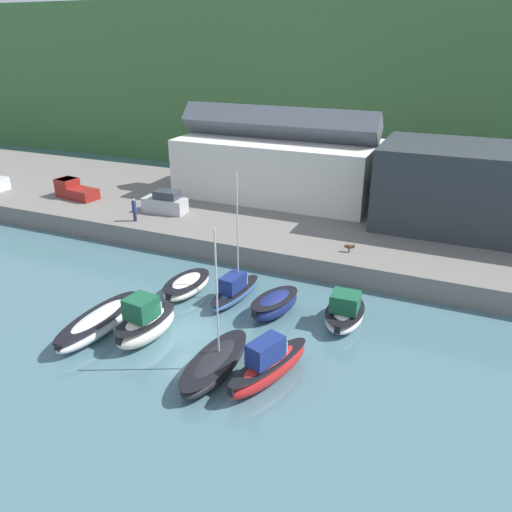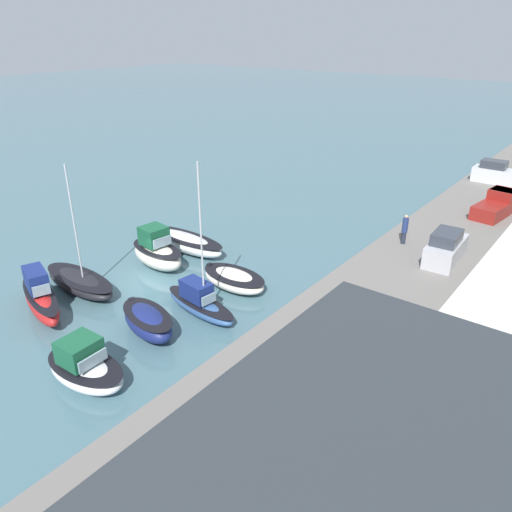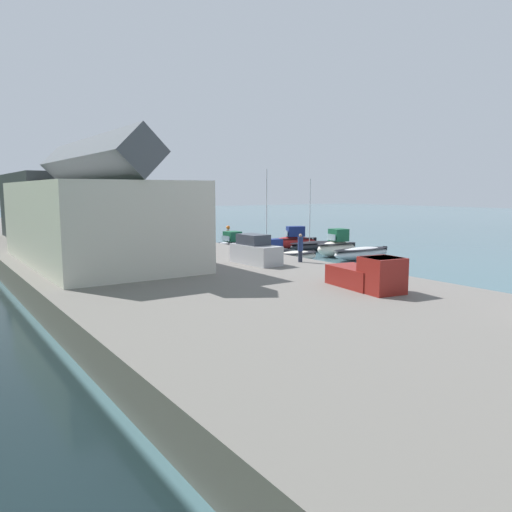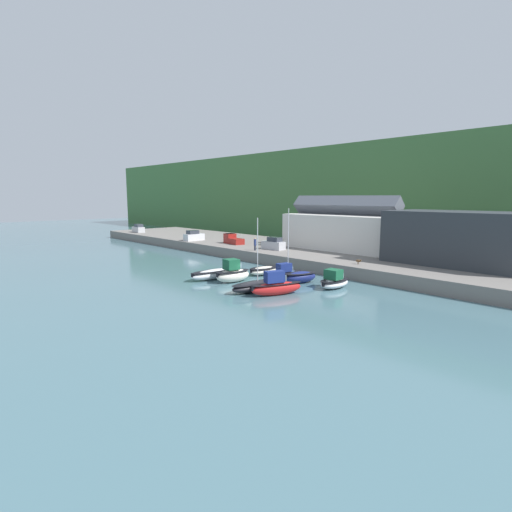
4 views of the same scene
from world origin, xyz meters
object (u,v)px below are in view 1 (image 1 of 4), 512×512
moored_boat_2 (274,304)px  moored_boat_6 (215,363)px  moored_boat_1 (235,291)px  moored_boat_5 (145,324)px  person_on_quay (134,210)px  moored_boat_0 (187,285)px  moored_boat_3 (345,312)px  moored_boat_7 (268,366)px  parked_car_0 (165,203)px  dog_on_quay (350,247)px  moored_boat_4 (99,322)px  pickup_truck_0 (74,190)px

moored_boat_2 → moored_boat_6: bearing=-79.4°
moored_boat_1 → moored_boat_2: (3.36, -0.77, 0.03)m
moored_boat_2 → moored_boat_5: bearing=-120.0°
person_on_quay → moored_boat_2: bearing=-24.7°
moored_boat_5 → moored_boat_1: bearing=74.2°
moored_boat_1 → moored_boat_2: 3.45m
moored_boat_1 → moored_boat_5: moored_boat_1 is taller
moored_boat_0 → moored_boat_3: size_ratio=1.03×
moored_boat_1 → person_on_quay: size_ratio=4.38×
moored_boat_2 → moored_boat_7: 7.25m
moored_boat_0 → moored_boat_1: 3.76m
parked_car_0 → moored_boat_2: bearing=-128.0°
moored_boat_0 → dog_on_quay: bearing=41.9°
moored_boat_3 → parked_car_0: parked_car_0 is taller
moored_boat_4 → moored_boat_7: bearing=-0.7°
moored_boat_1 → moored_boat_3: bearing=7.2°
moored_boat_3 → person_on_quay: size_ratio=2.25×
moored_boat_6 → parked_car_0: (-15.05, 18.45, 2.07)m
moored_boat_0 → parked_car_0: (-8.62, 10.72, 2.10)m
moored_boat_2 → moored_boat_4: 11.49m
moored_boat_0 → moored_boat_7: 11.89m
moored_boat_0 → moored_boat_3: moored_boat_3 is taller
moored_boat_1 → person_on_quay: bearing=159.9°
moored_boat_1 → moored_boat_3: size_ratio=1.95×
moored_boat_3 → moored_boat_4: (-14.15, -7.25, -0.13)m
moored_boat_7 → parked_car_0: size_ratio=1.49×
moored_boat_2 → moored_boat_3: moored_boat_3 is taller
moored_boat_2 → moored_boat_1: bearing=-177.2°
moored_boat_4 → moored_boat_7: moored_boat_7 is taller
parked_car_0 → pickup_truck_0: (-11.53, 0.31, -0.10)m
moored_boat_2 → moored_boat_7: (2.35, -6.86, 0.24)m
moored_boat_5 → pickup_truck_0: 27.35m
moored_boat_3 → pickup_truck_0: pickup_truck_0 is taller
moored_boat_5 → dog_on_quay: moored_boat_5 is taller
moored_boat_1 → parked_car_0: (-12.36, 10.30, 1.96)m
moored_boat_5 → parked_car_0: (-9.49, 17.12, 1.58)m
moored_boat_1 → moored_boat_6: moored_boat_1 is taller
moored_boat_0 → moored_boat_7: size_ratio=0.78×
moored_boat_3 → person_on_quay: (-21.57, 7.03, 2.06)m
moored_boat_6 → pickup_truck_0: (-26.58, 18.75, 1.98)m
moored_boat_0 → dog_on_quay: size_ratio=5.62×
moored_boat_6 → person_on_quay: (-16.24, 15.16, 2.26)m
moored_boat_7 → person_on_quay: person_on_quay is taller
dog_on_quay → moored_boat_6: bearing=-20.9°
moored_boat_2 → moored_boat_7: moored_boat_7 is taller
moored_boat_1 → moored_boat_5: (-2.87, -6.82, 0.38)m
moored_boat_3 → pickup_truck_0: size_ratio=0.97×
moored_boat_4 → parked_car_0: 18.75m
moored_boat_1 → moored_boat_2: bearing=-5.6°
moored_boat_2 → person_on_quay: size_ratio=2.27×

